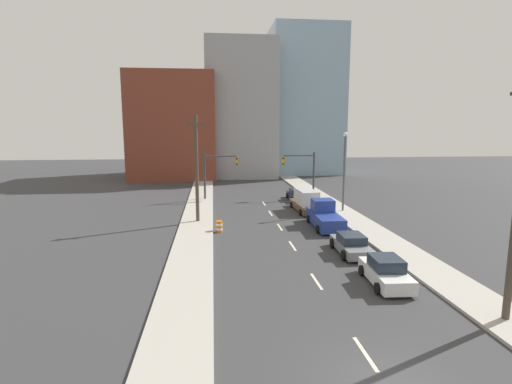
% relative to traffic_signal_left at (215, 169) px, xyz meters
% --- Properties ---
extents(sidewalk_left, '(2.93, 88.81, 0.16)m').
position_rel_traffic_signal_left_xyz_m(sidewalk_left, '(-1.75, 8.60, -3.56)').
color(sidewalk_left, '#ADA89E').
rests_on(sidewalk_left, ground).
extents(sidewalk_right, '(2.93, 88.81, 0.16)m').
position_rel_traffic_signal_left_xyz_m(sidewalk_right, '(12.76, 8.60, -3.56)').
color(sidewalk_right, '#ADA89E').
rests_on(sidewalk_right, ground).
extents(lane_stripe_at_2m, '(0.16, 2.40, 0.01)m').
position_rel_traffic_signal_left_xyz_m(lane_stripe_at_2m, '(5.50, -33.80, -3.64)').
color(lane_stripe_at_2m, beige).
rests_on(lane_stripe_at_2m, ground).
extents(lane_stripe_at_9m, '(0.16, 2.40, 0.01)m').
position_rel_traffic_signal_left_xyz_m(lane_stripe_at_9m, '(5.50, -26.48, -3.64)').
color(lane_stripe_at_9m, beige).
rests_on(lane_stripe_at_9m, ground).
extents(lane_stripe_at_16m, '(0.16, 2.40, 0.01)m').
position_rel_traffic_signal_left_xyz_m(lane_stripe_at_16m, '(5.50, -19.63, -3.64)').
color(lane_stripe_at_16m, beige).
rests_on(lane_stripe_at_16m, ground).
extents(lane_stripe_at_22m, '(0.16, 2.40, 0.01)m').
position_rel_traffic_signal_left_xyz_m(lane_stripe_at_22m, '(5.50, -14.03, -3.64)').
color(lane_stripe_at_22m, beige).
rests_on(lane_stripe_at_22m, ground).
extents(lane_stripe_at_27m, '(0.16, 2.40, 0.01)m').
position_rel_traffic_signal_left_xyz_m(lane_stripe_at_27m, '(5.50, -8.32, -3.64)').
color(lane_stripe_at_27m, beige).
rests_on(lane_stripe_at_27m, ground).
extents(lane_stripe_at_33m, '(0.16, 2.40, 0.01)m').
position_rel_traffic_signal_left_xyz_m(lane_stripe_at_33m, '(5.50, -3.09, -3.64)').
color(lane_stripe_at_33m, beige).
rests_on(lane_stripe_at_33m, ground).
extents(building_brick_left, '(14.00, 16.00, 17.39)m').
position_rel_traffic_signal_left_xyz_m(building_brick_left, '(-6.76, 23.87, 5.05)').
color(building_brick_left, brown).
rests_on(building_brick_left, ground).
extents(building_office_center, '(12.00, 20.00, 23.05)m').
position_rel_traffic_signal_left_xyz_m(building_office_center, '(4.70, 27.87, 7.88)').
color(building_office_center, '#99999E').
rests_on(building_office_center, ground).
extents(building_glass_right, '(13.00, 20.00, 26.51)m').
position_rel_traffic_signal_left_xyz_m(building_glass_right, '(17.08, 31.87, 9.61)').
color(building_glass_right, '#8CADC6').
rests_on(building_glass_right, ground).
extents(traffic_signal_left, '(4.11, 0.35, 5.61)m').
position_rel_traffic_signal_left_xyz_m(traffic_signal_left, '(0.00, 0.00, 0.00)').
color(traffic_signal_left, '#38383D').
rests_on(traffic_signal_left, ground).
extents(traffic_signal_right, '(4.11, 0.35, 5.61)m').
position_rel_traffic_signal_left_xyz_m(traffic_signal_right, '(10.80, 0.00, 0.00)').
color(traffic_signal_right, '#38383D').
rests_on(traffic_signal_right, ground).
extents(utility_pole_left_mid, '(1.60, 0.32, 9.68)m').
position_rel_traffic_signal_left_xyz_m(utility_pole_left_mid, '(-1.66, -11.54, 1.32)').
color(utility_pole_left_mid, '#473D33').
rests_on(utility_pole_left_mid, ground).
extents(traffic_barrel, '(0.56, 0.56, 0.95)m').
position_rel_traffic_signal_left_xyz_m(traffic_barrel, '(0.21, -15.14, -3.17)').
color(traffic_barrel, orange).
rests_on(traffic_barrel, ground).
extents(street_lamp, '(0.44, 0.44, 8.12)m').
position_rel_traffic_signal_left_xyz_m(street_lamp, '(12.96, -8.49, 1.08)').
color(street_lamp, '#4C4C51').
rests_on(street_lamp, ground).
extents(sedan_white, '(2.22, 4.36, 1.54)m').
position_rel_traffic_signal_left_xyz_m(sedan_white, '(9.20, -27.27, -2.95)').
color(sedan_white, silver).
rests_on(sedan_white, ground).
extents(sedan_gray, '(2.17, 4.55, 1.36)m').
position_rel_traffic_signal_left_xyz_m(sedan_gray, '(9.15, -21.82, -3.01)').
color(sedan_gray, slate).
rests_on(sedan_gray, ground).
extents(pickup_truck_blue, '(2.47, 6.15, 2.30)m').
position_rel_traffic_signal_left_xyz_m(pickup_truck_blue, '(9.39, -14.33, -2.72)').
color(pickup_truck_blue, navy).
rests_on(pickup_truck_blue, ground).
extents(box_truck_brown, '(2.41, 6.41, 2.27)m').
position_rel_traffic_signal_left_xyz_m(box_truck_brown, '(9.26, -7.75, -2.59)').
color(box_truck_brown, brown).
rests_on(box_truck_brown, ground).
extents(sedan_navy, '(2.23, 4.69, 1.36)m').
position_rel_traffic_signal_left_xyz_m(sedan_navy, '(9.75, -1.25, -3.02)').
color(sedan_navy, '#141E47').
rests_on(sedan_navy, ground).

